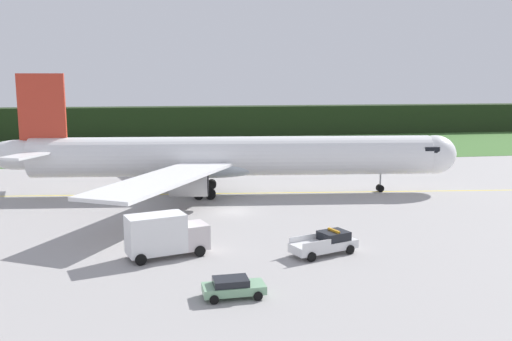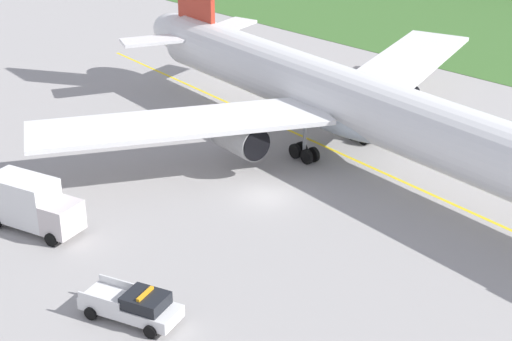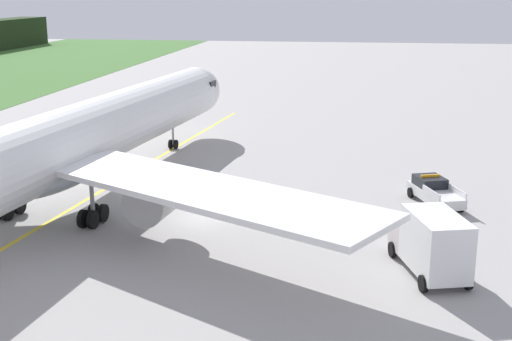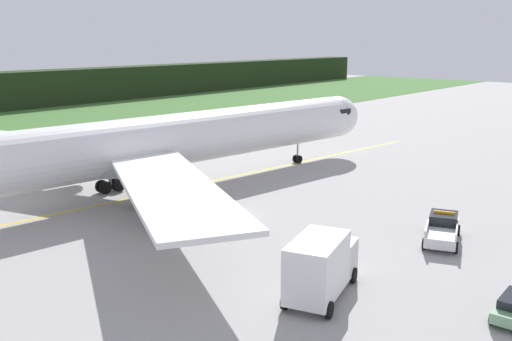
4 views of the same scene
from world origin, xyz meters
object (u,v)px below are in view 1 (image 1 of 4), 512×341
object	(u,v)px
airliner	(226,157)
catering_truck	(164,234)
staff_car	(233,287)
ops_pickup_truck	(326,243)

from	to	relation	value
airliner	catering_truck	world-z (taller)	airliner
airliner	catering_truck	distance (m)	25.21
staff_car	catering_truck	bearing A→B (deg)	115.00
catering_truck	staff_car	xyz separation A→B (m)	(4.28, -9.17, -1.14)
airliner	catering_truck	xyz separation A→B (m)	(-7.84, -23.81, -2.72)
airliner	catering_truck	bearing A→B (deg)	-108.22
ops_pickup_truck	airliner	bearing A→B (deg)	101.33
catering_truck	staff_car	size ratio (longest dim) A/B	1.66
airliner	staff_car	distance (m)	33.40
airliner	staff_car	world-z (taller)	airliner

